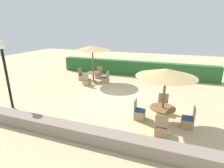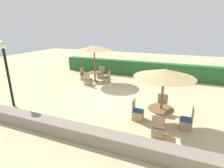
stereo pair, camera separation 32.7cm
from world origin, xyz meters
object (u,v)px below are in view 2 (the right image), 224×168
at_px(patio_chair_front_right_south, 158,130).
at_px(patio_chair_back_left_north, 101,75).
at_px(round_table_front_right, 161,112).
at_px(patio_chair_front_right_east, 186,123).
at_px(round_table_back_left, 95,74).
at_px(parasol_front_right, 164,73).
at_px(patio_chair_back_left_west, 84,76).
at_px(patio_chair_back_left_east, 107,79).
at_px(patio_chair_front_right_north, 161,109).
at_px(parasol_back_left, 94,48).
at_px(patio_chair_front_right_west, 138,114).
at_px(patio_chair_back_left_south, 88,81).
at_px(lamp_post, 6,61).

bearing_deg(patio_chair_front_right_south, patio_chair_back_left_north, 130.30).
height_order(round_table_front_right, patio_chair_front_right_east, patio_chair_front_right_east).
distance_m(round_table_back_left, parasol_front_right, 7.20).
height_order(patio_chair_back_left_west, patio_chair_front_right_east, same).
xyz_separation_m(patio_chair_back_left_east, patio_chair_front_right_north, (4.34, -3.50, 0.00)).
bearing_deg(round_table_back_left, patio_chair_front_right_east, -35.17).
distance_m(parasol_back_left, patio_chair_front_right_east, 8.16).
distance_m(parasol_back_left, round_table_back_left, 1.96).
height_order(patio_chair_front_right_north, patio_chair_front_right_east, same).
relative_size(parasol_back_left, round_table_back_left, 2.73).
relative_size(parasol_front_right, patio_chair_front_right_south, 2.58).
distance_m(round_table_front_right, patio_chair_front_right_west, 1.02).
relative_size(patio_chair_front_right_north, patio_chair_front_right_east, 1.00).
distance_m(patio_chair_back_left_east, patio_chair_front_right_south, 6.98).
bearing_deg(patio_chair_front_right_north, patio_chair_front_right_west, 45.43).
bearing_deg(patio_chair_front_right_south, round_table_back_left, 135.11).
relative_size(patio_chair_back_left_north, patio_chair_front_right_south, 1.00).
xyz_separation_m(patio_chair_back_left_south, patio_chair_back_left_east, (1.04, 0.95, 0.00)).
relative_size(parasol_back_left, patio_chair_back_left_north, 2.88).
height_order(patio_chair_back_left_east, round_table_front_right, patio_chair_back_left_east).
distance_m(parasol_front_right, patio_chair_front_right_west, 2.18).
relative_size(parasol_back_left, parasol_front_right, 1.12).
relative_size(round_table_back_left, round_table_front_right, 0.93).
relative_size(lamp_post, patio_chair_front_right_west, 3.57).
xyz_separation_m(patio_chair_back_left_north, parasol_front_right, (5.37, -5.45, 1.95)).
bearing_deg(patio_chair_front_right_south, patio_chair_back_left_east, 129.54).
bearing_deg(parasol_front_right, patio_chair_back_left_north, 134.57).
height_order(parasol_back_left, patio_chair_front_right_west, parasol_back_left).
distance_m(patio_chair_back_left_south, round_table_front_right, 6.46).
bearing_deg(patio_chair_back_left_east, patio_chair_back_left_west, 88.05).
relative_size(round_table_front_right, patio_chair_front_right_south, 1.14).
bearing_deg(patio_chair_front_right_north, patio_chair_front_right_east, 137.62).
relative_size(patio_chair_front_right_north, patio_chair_front_right_west, 1.00).
bearing_deg(lamp_post, patio_chair_back_left_north, 73.21).
distance_m(round_table_back_left, patio_chair_back_left_east, 1.03).
relative_size(round_table_back_left, patio_chair_back_left_west, 1.06).
height_order(parasol_back_left, patio_chair_front_right_north, parasol_back_left).
bearing_deg(round_table_front_right, lamp_post, -171.88).
xyz_separation_m(patio_chair_back_left_south, patio_chair_back_left_west, (-0.93, 1.02, 0.00)).
distance_m(patio_chair_back_left_south, patio_chair_front_right_east, 7.37).
distance_m(patio_chair_back_left_north, patio_chair_front_right_north, 6.98).
height_order(lamp_post, round_table_back_left, lamp_post).
height_order(round_table_front_right, patio_chair_front_right_west, patio_chair_front_right_west).
height_order(lamp_post, patio_chair_back_left_east, lamp_post).
relative_size(patio_chair_front_right_north, patio_chair_front_right_south, 1.00).
xyz_separation_m(patio_chair_back_left_south, patio_chair_front_right_west, (4.45, -3.49, 0.00)).
distance_m(patio_chair_back_left_east, parasol_front_right, 6.55).
bearing_deg(parasol_front_right, round_table_front_right, 90.00).
relative_size(patio_chair_back_left_north, patio_chair_front_right_north, 1.00).
xyz_separation_m(parasol_front_right, patio_chair_front_right_south, (0.05, -0.94, -1.95)).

